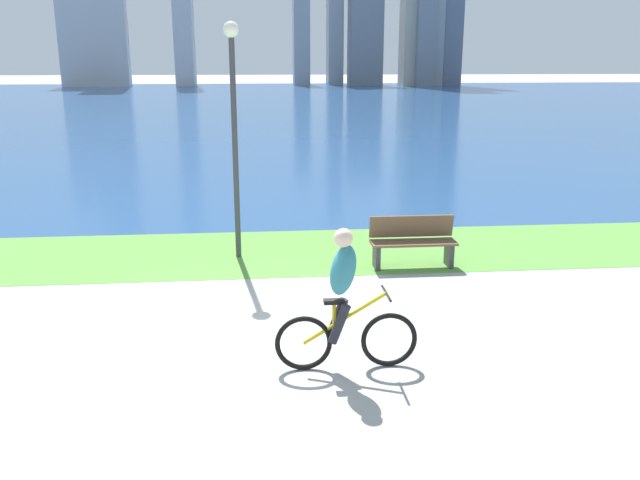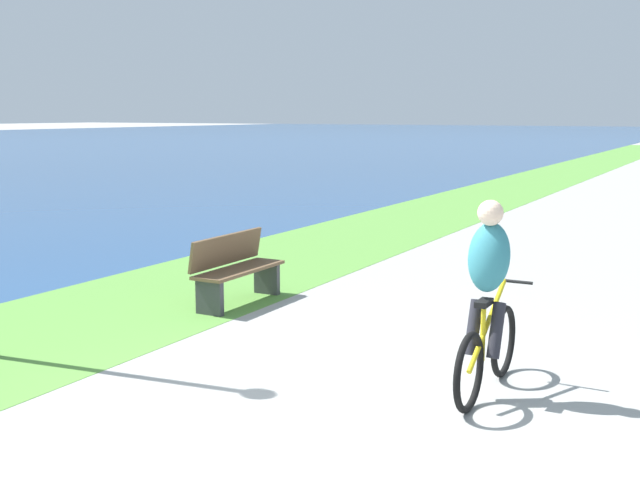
% 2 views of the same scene
% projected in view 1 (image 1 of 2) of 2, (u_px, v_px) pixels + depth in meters
% --- Properties ---
extents(ground_plane, '(300.00, 300.00, 0.00)m').
position_uv_depth(ground_plane, '(253.00, 329.00, 8.97)').
color(ground_plane, '#9E9E99').
extents(grass_strip_bayside, '(120.00, 3.11, 0.01)m').
position_uv_depth(grass_strip_bayside, '(253.00, 253.00, 12.48)').
color(grass_strip_bayside, '#59933D').
rests_on(grass_strip_bayside, ground).
extents(bay_water_surface, '(300.00, 88.09, 0.00)m').
position_uv_depth(bay_water_surface, '(254.00, 102.00, 56.23)').
color(bay_water_surface, navy).
rests_on(bay_water_surface, ground).
extents(cyclist_lead, '(1.69, 0.52, 1.72)m').
position_uv_depth(cyclist_lead, '(344.00, 301.00, 7.61)').
color(cyclist_lead, black).
rests_on(cyclist_lead, ground).
extents(bench_near_path, '(1.50, 0.47, 0.90)m').
position_uv_depth(bench_near_path, '(413.00, 242.00, 11.56)').
color(bench_near_path, brown).
rests_on(bench_near_path, ground).
extents(lamppost_tall, '(0.28, 0.28, 4.18)m').
position_uv_depth(lamppost_tall, '(234.00, 109.00, 11.52)').
color(lamppost_tall, '#38383D').
rests_on(lamppost_tall, ground).
extents(city_skyline_far_shore, '(53.10, 10.91, 27.98)m').
position_uv_depth(city_skyline_far_shore, '(317.00, 3.00, 87.20)').
color(city_skyline_far_shore, '#B7B7BC').
rests_on(city_skyline_far_shore, ground).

